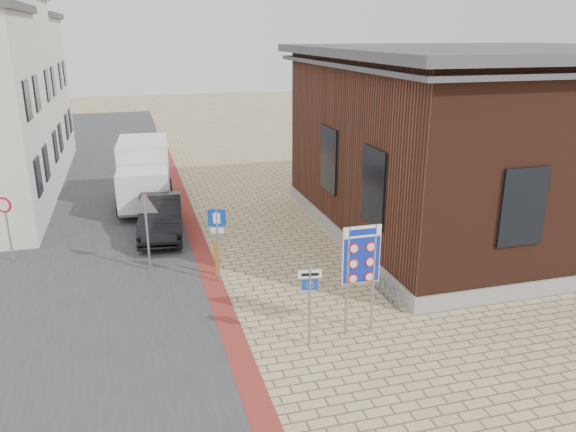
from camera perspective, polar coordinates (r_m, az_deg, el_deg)
ground at (r=13.98m, az=3.58°, el=-13.33°), size 120.00×120.00×0.00m
road_strip at (r=27.24m, az=-18.27°, el=1.74°), size 7.00×60.00×0.02m
curb_strip at (r=22.52m, az=-9.73°, el=-0.95°), size 0.60×40.00×0.02m
brick_building at (r=22.73m, az=19.69°, el=7.48°), size 13.00×13.00×6.80m
bike_rack at (r=16.57m, az=9.80°, el=-7.24°), size 0.08×1.80×0.60m
sedan at (r=21.56m, az=-12.78°, el=-0.03°), size 1.94×4.53×1.45m
box_truck at (r=25.41m, az=-14.39°, el=4.26°), size 2.52×5.40×2.76m
border_sign at (r=13.83m, az=7.46°, el=-4.16°), size 0.99×0.07×2.89m
essen_sign at (r=13.50m, az=2.23°, el=-7.90°), size 0.57×0.14×2.11m
parking_sign at (r=16.85m, az=-7.20°, el=-1.61°), size 0.52×0.20×2.41m
yield_sign at (r=18.02m, az=-14.28°, el=0.38°), size 0.90×0.24×2.56m
speed_sign at (r=20.49m, az=-26.69°, el=-0.28°), size 0.50×0.24×2.24m
bollard at (r=17.70m, az=-7.31°, el=-4.36°), size 0.13×0.13×1.12m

